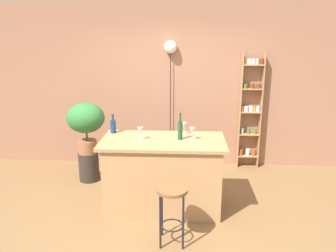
{
  "coord_description": "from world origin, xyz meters",
  "views": [
    {
      "loc": [
        0.28,
        -3.75,
        2.27
      ],
      "look_at": [
        0.05,
        0.55,
        1.07
      ],
      "focal_mm": 35.4,
      "sensor_mm": 36.0,
      "label": 1
    }
  ],
  "objects_px": {
    "wine_glass_center": "(140,131)",
    "pendant_globe_light": "(170,49)",
    "wine_glass_right": "(192,131)",
    "spice_shelf": "(250,109)",
    "plant_stool": "(89,166)",
    "wine_glass_left": "(184,126)",
    "potted_plant": "(86,121)",
    "bar_stool": "(172,203)",
    "bottle_spirits_clear": "(180,130)",
    "bottle_sauce_amber": "(113,126)"
  },
  "relations": [
    {
      "from": "plant_stool",
      "to": "wine_glass_left",
      "type": "xyz_separation_m",
      "value": [
        1.52,
        -0.53,
        0.84
      ]
    },
    {
      "from": "wine_glass_right",
      "to": "wine_glass_left",
      "type": "bearing_deg",
      "value": 113.1
    },
    {
      "from": "potted_plant",
      "to": "plant_stool",
      "type": "bearing_deg",
      "value": 0.0
    },
    {
      "from": "spice_shelf",
      "to": "potted_plant",
      "type": "height_order",
      "value": "spice_shelf"
    },
    {
      "from": "spice_shelf",
      "to": "bottle_sauce_amber",
      "type": "xyz_separation_m",
      "value": [
        -2.09,
        -1.24,
        0.01
      ]
    },
    {
      "from": "wine_glass_left",
      "to": "wine_glass_center",
      "type": "height_order",
      "value": "same"
    },
    {
      "from": "spice_shelf",
      "to": "bottle_spirits_clear",
      "type": "xyz_separation_m",
      "value": [
        -1.17,
        -1.48,
        0.04
      ]
    },
    {
      "from": "bar_stool",
      "to": "plant_stool",
      "type": "height_order",
      "value": "bar_stool"
    },
    {
      "from": "bottle_sauce_amber",
      "to": "wine_glass_center",
      "type": "distance_m",
      "value": 0.5
    },
    {
      "from": "bar_stool",
      "to": "wine_glass_center",
      "type": "distance_m",
      "value": 1.07
    },
    {
      "from": "wine_glass_center",
      "to": "bar_stool",
      "type": "bearing_deg",
      "value": -60.23
    },
    {
      "from": "bar_stool",
      "to": "wine_glass_center",
      "type": "relative_size",
      "value": 4.04
    },
    {
      "from": "spice_shelf",
      "to": "wine_glass_right",
      "type": "bearing_deg",
      "value": -124.08
    },
    {
      "from": "plant_stool",
      "to": "spice_shelf",
      "type": "bearing_deg",
      "value": 15.13
    },
    {
      "from": "wine_glass_right",
      "to": "pendant_globe_light",
      "type": "bearing_deg",
      "value": 103.04
    },
    {
      "from": "bar_stool",
      "to": "bottle_spirits_clear",
      "type": "xyz_separation_m",
      "value": [
        0.07,
        0.82,
        0.6
      ]
    },
    {
      "from": "potted_plant",
      "to": "bottle_sauce_amber",
      "type": "xyz_separation_m",
      "value": [
        0.54,
        -0.53,
        0.07
      ]
    },
    {
      "from": "bottle_sauce_amber",
      "to": "spice_shelf",
      "type": "bearing_deg",
      "value": 30.65
    },
    {
      "from": "spice_shelf",
      "to": "wine_glass_right",
      "type": "relative_size",
      "value": 12.1
    },
    {
      "from": "wine_glass_left",
      "to": "plant_stool",
      "type": "bearing_deg",
      "value": 160.63
    },
    {
      "from": "bar_stool",
      "to": "spice_shelf",
      "type": "height_order",
      "value": "spice_shelf"
    },
    {
      "from": "plant_stool",
      "to": "wine_glass_left",
      "type": "distance_m",
      "value": 1.82
    },
    {
      "from": "plant_stool",
      "to": "wine_glass_right",
      "type": "distance_m",
      "value": 1.99
    },
    {
      "from": "bar_stool",
      "to": "wine_glass_right",
      "type": "height_order",
      "value": "wine_glass_right"
    },
    {
      "from": "spice_shelf",
      "to": "potted_plant",
      "type": "relative_size",
      "value": 2.48
    },
    {
      "from": "bar_stool",
      "to": "bottle_spirits_clear",
      "type": "distance_m",
      "value": 1.01
    },
    {
      "from": "wine_glass_right",
      "to": "pendant_globe_light",
      "type": "height_order",
      "value": "pendant_globe_light"
    },
    {
      "from": "potted_plant",
      "to": "pendant_globe_light",
      "type": "distance_m",
      "value": 1.81
    },
    {
      "from": "wine_glass_right",
      "to": "bar_stool",
      "type": "bearing_deg",
      "value": -105.39
    },
    {
      "from": "potted_plant",
      "to": "spice_shelf",
      "type": "bearing_deg",
      "value": 15.13
    },
    {
      "from": "bottle_spirits_clear",
      "to": "wine_glass_left",
      "type": "relative_size",
      "value": 2.12
    },
    {
      "from": "bottle_sauce_amber",
      "to": "wine_glass_right",
      "type": "distance_m",
      "value": 1.11
    },
    {
      "from": "bar_stool",
      "to": "spice_shelf",
      "type": "relative_size",
      "value": 0.33
    },
    {
      "from": "spice_shelf",
      "to": "plant_stool",
      "type": "relative_size",
      "value": 4.27
    },
    {
      "from": "wine_glass_center",
      "to": "pendant_globe_light",
      "type": "height_order",
      "value": "pendant_globe_light"
    },
    {
      "from": "spice_shelf",
      "to": "plant_stool",
      "type": "bearing_deg",
      "value": -164.87
    },
    {
      "from": "plant_stool",
      "to": "bottle_spirits_clear",
      "type": "relative_size",
      "value": 1.34
    },
    {
      "from": "wine_glass_left",
      "to": "wine_glass_right",
      "type": "relative_size",
      "value": 1.0
    },
    {
      "from": "bar_stool",
      "to": "wine_glass_center",
      "type": "xyz_separation_m",
      "value": [
        -0.45,
        0.78,
        0.58
      ]
    },
    {
      "from": "spice_shelf",
      "to": "wine_glass_center",
      "type": "height_order",
      "value": "spice_shelf"
    },
    {
      "from": "potted_plant",
      "to": "bottle_sauce_amber",
      "type": "relative_size",
      "value": 3.07
    },
    {
      "from": "bottle_sauce_amber",
      "to": "plant_stool",
      "type": "bearing_deg",
      "value": 135.87
    },
    {
      "from": "plant_stool",
      "to": "bar_stool",
      "type": "bearing_deg",
      "value": -48.61
    },
    {
      "from": "bottle_spirits_clear",
      "to": "pendant_globe_light",
      "type": "xyz_separation_m",
      "value": [
        -0.2,
        1.52,
        0.95
      ]
    },
    {
      "from": "potted_plant",
      "to": "pendant_globe_light",
      "type": "height_order",
      "value": "pendant_globe_light"
    },
    {
      "from": "wine_glass_left",
      "to": "potted_plant",
      "type": "bearing_deg",
      "value": 160.63
    },
    {
      "from": "pendant_globe_light",
      "to": "spice_shelf",
      "type": "bearing_deg",
      "value": -1.27
    },
    {
      "from": "plant_stool",
      "to": "pendant_globe_light",
      "type": "height_order",
      "value": "pendant_globe_light"
    },
    {
      "from": "wine_glass_right",
      "to": "pendant_globe_light",
      "type": "distance_m",
      "value": 1.83
    },
    {
      "from": "bottle_spirits_clear",
      "to": "wine_glass_center",
      "type": "distance_m",
      "value": 0.51
    }
  ]
}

